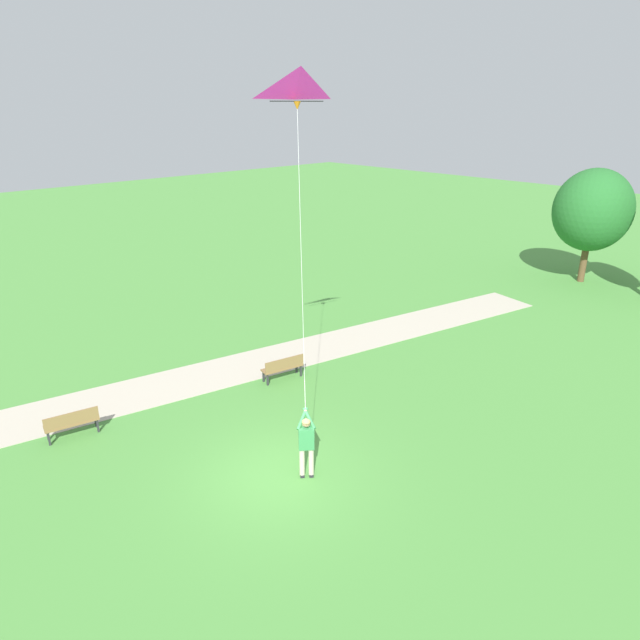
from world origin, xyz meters
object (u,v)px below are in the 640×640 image
(flying_kite, at_px, (301,90))
(park_bench_near_walkway, at_px, (72,422))
(tree_treeline_left, at_px, (593,210))
(person_kite_flyer, at_px, (306,442))
(park_bench_far_walkway, at_px, (283,367))

(flying_kite, relative_size, park_bench_near_walkway, 5.32)
(park_bench_near_walkway, xyz_separation_m, tree_treeline_left, (3.56, 26.45, 3.41))
(person_kite_flyer, distance_m, park_bench_near_walkway, 7.17)
(flying_kite, xyz_separation_m, park_bench_near_walkway, (-3.72, -5.80, -9.01))
(flying_kite, bearing_deg, park_bench_near_walkway, -122.62)
(park_bench_far_walkway, distance_m, tree_treeline_left, 20.00)
(flying_kite, relative_size, park_bench_far_walkway, 5.32)
(person_kite_flyer, distance_m, tree_treeline_left, 22.97)
(park_bench_near_walkway, bearing_deg, tree_treeline_left, 82.34)
(person_kite_flyer, xyz_separation_m, park_bench_near_walkway, (-6.06, -3.79, -0.54))
(person_kite_flyer, relative_size, park_bench_far_walkway, 1.17)
(park_bench_far_walkway, bearing_deg, flying_kite, -24.48)
(park_bench_near_walkway, height_order, tree_treeline_left, tree_treeline_left)
(park_bench_near_walkway, relative_size, tree_treeline_left, 0.26)
(flying_kite, height_order, park_bench_near_walkway, flying_kite)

